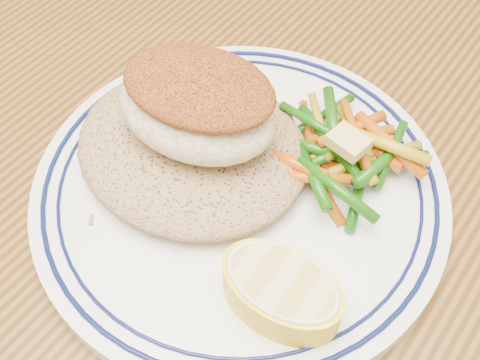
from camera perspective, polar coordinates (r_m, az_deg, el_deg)
name	(u,v)px	position (r m, az deg, el deg)	size (l,w,h in m)	color
dining_table	(283,300)	(0.46, 4.09, -11.30)	(1.50, 0.90, 0.75)	#482B0E
plate	(240,190)	(0.38, 0.00, -0.94)	(0.26, 0.26, 0.02)	white
rice_pilaf	(192,143)	(0.38, -4.60, 3.49)	(0.15, 0.14, 0.03)	olive
fish_fillet	(197,104)	(0.36, -4.08, 7.16)	(0.11, 0.09, 0.05)	#EDE1C4
vegetable_pile	(345,151)	(0.38, 9.95, 2.76)	(0.10, 0.10, 0.03)	#BC4D09
butter_pat	(348,142)	(0.36, 10.23, 3.56)	(0.02, 0.02, 0.01)	#D4C668
lemon_wedge	(281,291)	(0.32, 3.93, -10.42)	(0.07, 0.07, 0.03)	yellow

